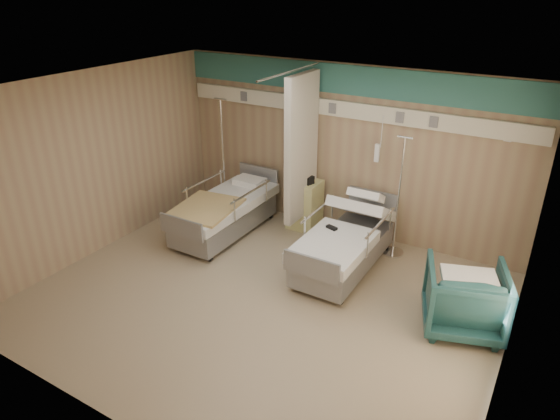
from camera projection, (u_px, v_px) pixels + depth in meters
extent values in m
cube|color=gray|center=(263.00, 299.00, 6.81)|extent=(6.00, 5.00, 0.00)
cube|color=tan|center=(344.00, 151.00, 8.16)|extent=(6.00, 0.04, 2.80)
cube|color=tan|center=(104.00, 309.00, 4.27)|extent=(6.00, 0.04, 2.80)
cube|color=tan|center=(96.00, 164.00, 7.60)|extent=(0.04, 5.00, 2.80)
cube|color=tan|center=(522.00, 271.00, 4.82)|extent=(0.04, 5.00, 2.80)
cube|color=silver|center=(260.00, 93.00, 5.62)|extent=(6.00, 5.00, 0.04)
cube|color=#30706B|center=(348.00, 80.00, 7.65)|extent=(6.00, 0.04, 0.45)
cube|color=silver|center=(345.00, 109.00, 7.82)|extent=(5.88, 0.08, 0.25)
cylinder|color=silver|center=(291.00, 71.00, 7.11)|extent=(0.03, 1.80, 0.03)
cube|color=beige|center=(301.00, 149.00, 7.91)|extent=(0.12, 0.90, 2.35)
cube|color=#DBD889|center=(305.00, 205.00, 8.59)|extent=(0.50, 0.48, 0.85)
imported|color=#1D4849|center=(464.00, 298.00, 6.07)|extent=(1.17, 1.19, 0.86)
cube|color=white|center=(472.00, 268.00, 5.84)|extent=(0.79, 0.75, 0.07)
cylinder|color=silver|center=(393.00, 252.00, 7.92)|extent=(0.34, 0.34, 0.03)
cylinder|color=silver|center=(398.00, 198.00, 7.52)|extent=(0.03, 0.03, 1.90)
cylinder|color=silver|center=(405.00, 137.00, 7.12)|extent=(0.23, 0.03, 0.03)
cylinder|color=silver|center=(226.00, 210.00, 9.34)|extent=(0.38, 0.38, 0.03)
cylinder|color=silver|center=(223.00, 158.00, 8.90)|extent=(0.03, 0.03, 2.10)
cylinder|color=silver|center=(220.00, 99.00, 8.45)|extent=(0.25, 0.03, 0.03)
cube|color=black|center=(332.00, 228.00, 7.31)|extent=(0.18, 0.12, 0.04)
cube|color=tan|center=(206.00, 208.00, 7.93)|extent=(1.04, 1.24, 0.04)
cube|color=black|center=(306.00, 179.00, 8.34)|extent=(0.27, 0.21, 0.13)
cylinder|color=white|center=(299.00, 173.00, 8.58)|extent=(0.10, 0.10, 0.13)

